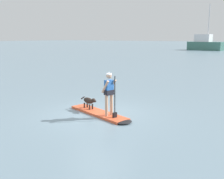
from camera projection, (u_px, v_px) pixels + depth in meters
name	position (u px, v px, depth m)	size (l,w,h in m)	color
ground_plane	(99.00, 114.00, 11.10)	(400.00, 400.00, 0.00)	slate
paddleboard	(102.00, 114.00, 10.93)	(3.45, 1.49, 0.10)	#E55933
person_paddler	(109.00, 91.00, 10.37)	(0.66, 0.56, 1.73)	tan
dog	(89.00, 101.00, 11.51)	(1.09, 0.38, 0.53)	#2D231E
moored_boat_far_port	(205.00, 44.00, 65.31)	(9.20, 4.42, 11.11)	#3F7266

